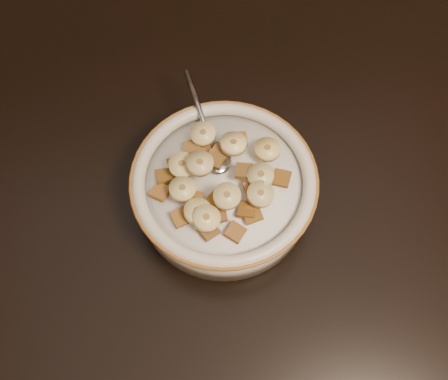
{
  "coord_description": "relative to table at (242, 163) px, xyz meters",
  "views": [
    {
      "loc": [
        -0.07,
        -0.33,
        1.33
      ],
      "look_at": [
        -0.03,
        -0.06,
        0.78
      ],
      "focal_mm": 40.0,
      "sensor_mm": 36.0,
      "label": 1
    }
  ],
  "objects": [
    {
      "name": "cereal_square_2",
      "position": [
        -0.09,
        -0.1,
        0.08
      ],
      "size": [
        0.03,
        0.03,
        0.01
      ],
      "primitive_type": "cube",
      "rotation": [
        0.11,
        0.09,
        0.35
      ],
      "color": "brown",
      "rests_on": "milk"
    },
    {
      "name": "cereal_square_7",
      "position": [
        -0.09,
        -0.04,
        0.08
      ],
      "size": [
        0.02,
        0.02,
        0.01
      ],
      "primitive_type": "cube",
      "rotation": [
        0.1,
        0.08,
        1.81
      ],
      "color": "brown",
      "rests_on": "milk"
    },
    {
      "name": "banana_slice_4",
      "position": [
        0.0,
        -0.09,
        0.1
      ],
      "size": [
        0.03,
        0.03,
        0.01
      ],
      "primitive_type": "cylinder",
      "rotation": [
        0.04,
        0.07,
        0.09
      ],
      "color": "tan",
      "rests_on": "milk"
    },
    {
      "name": "cereal_square_5",
      "position": [
        -0.07,
        -0.02,
        0.08
      ],
      "size": [
        0.02,
        0.02,
        0.01
      ],
      "primitive_type": "cube",
      "rotation": [
        -0.06,
        -0.17,
        0.12
      ],
      "color": "#9D6B32",
      "rests_on": "milk"
    },
    {
      "name": "cereal_square_14",
      "position": [
        -0.0,
        -0.08,
        0.09
      ],
      "size": [
        0.02,
        0.02,
        0.01
      ],
      "primitive_type": "cube",
      "rotation": [
        -0.04,
        0.01,
        0.19
      ],
      "color": "#915B32",
      "rests_on": "milk"
    },
    {
      "name": "banana_slice_1",
      "position": [
        -0.06,
        -0.11,
        0.09
      ],
      "size": [
        0.04,
        0.04,
        0.02
      ],
      "primitive_type": "cylinder",
      "rotation": [
        0.12,
        0.13,
        0.7
      ],
      "color": "#EDE18E",
      "rests_on": "milk"
    },
    {
      "name": "banana_slice_5",
      "position": [
        -0.06,
        -0.05,
        0.1
      ],
      "size": [
        0.04,
        0.04,
        0.01
      ],
      "primitive_type": "cylinder",
      "rotation": [
        0.11,
        -0.01,
        2.68
      ],
      "color": "#CCBD87",
      "rests_on": "milk"
    },
    {
      "name": "cereal_square_10",
      "position": [
        -0.07,
        -0.09,
        0.08
      ],
      "size": [
        0.02,
        0.02,
        0.01
      ],
      "primitive_type": "cube",
      "rotation": [
        0.22,
        -0.14,
        2.96
      ],
      "color": "brown",
      "rests_on": "milk"
    },
    {
      "name": "cereal_square_19",
      "position": [
        -0.05,
        -0.09,
        0.09
      ],
      "size": [
        0.03,
        0.03,
        0.01
      ],
      "primitive_type": "cube",
      "rotation": [
        -0.15,
        -0.03,
        0.72
      ],
      "color": "brown",
      "rests_on": "milk"
    },
    {
      "name": "cereal_square_0",
      "position": [
        -0.01,
        -0.11,
        0.08
      ],
      "size": [
        0.03,
        0.03,
        0.01
      ],
      "primitive_type": "cube",
      "rotation": [
        -0.13,
        0.09,
        1.25
      ],
      "color": "brown",
      "rests_on": "milk"
    },
    {
      "name": "floor",
      "position": [
        0.0,
        0.0,
        -0.78
      ],
      "size": [
        4.0,
        4.5,
        0.1
      ],
      "primitive_type": "cube",
      "color": "#422816",
      "rests_on": "ground"
    },
    {
      "name": "cereal_square_8",
      "position": [
        -0.11,
        -0.07,
        0.08
      ],
      "size": [
        0.03,
        0.03,
        0.01
      ],
      "primitive_type": "cube",
      "rotation": [
        -0.2,
        0.1,
        0.89
      ],
      "color": "brown",
      "rests_on": "milk"
    },
    {
      "name": "table",
      "position": [
        0.0,
        0.0,
        0.0
      ],
      "size": [
        1.44,
        0.96,
        0.04
      ],
      "primitive_type": "cube",
      "rotation": [
        0.0,
        0.0,
        -0.04
      ],
      "color": "black",
      "rests_on": "floor"
    },
    {
      "name": "banana_slice_0",
      "position": [
        -0.08,
        -0.04,
        0.09
      ],
      "size": [
        0.04,
        0.04,
        0.02
      ],
      "primitive_type": "cylinder",
      "rotation": [
        -0.1,
        -0.1,
        2.29
      ],
      "color": "#F0D48B",
      "rests_on": "milk"
    },
    {
      "name": "cereal_square_1",
      "position": [
        0.03,
        -0.07,
        0.08
      ],
      "size": [
        0.03,
        0.03,
        0.01
      ],
      "primitive_type": "cube",
      "rotation": [
        -0.12,
        -0.14,
        1.15
      ],
      "color": "brown",
      "rests_on": "milk"
    },
    {
      "name": "cereal_square_18",
      "position": [
        -0.01,
        -0.11,
        0.08
      ],
      "size": [
        0.02,
        0.02,
        0.01
      ],
      "primitive_type": "cube",
      "rotation": [
        -0.23,
        -0.11,
        1.75
      ],
      "color": "brown",
      "rests_on": "milk"
    },
    {
      "name": "cereal_square_9",
      "position": [
        -0.01,
        -0.06,
        0.09
      ],
      "size": [
        0.02,
        0.02,
        0.01
      ],
      "primitive_type": "cube",
      "rotation": [
        0.12,
        0.06,
        2.9
      ],
      "color": "brown",
      "rests_on": "milk"
    },
    {
      "name": "cereal_square_4",
      "position": [
        -0.01,
        -0.01,
        0.08
      ],
      "size": [
        0.02,
        0.02,
        0.01
      ],
      "primitive_type": "cube",
      "rotation": [
        0.1,
        0.06,
        1.52
      ],
      "color": "brown",
      "rests_on": "milk"
    },
    {
      "name": "banana_slice_8",
      "position": [
        -0.02,
        -0.03,
        0.1
      ],
      "size": [
        0.04,
        0.04,
        0.02
      ],
      "primitive_type": "cylinder",
      "rotation": [
        0.14,
        0.09,
        2.4
      ],
      "color": "#FDE695",
      "rests_on": "milk"
    },
    {
      "name": "cereal_square_3",
      "position": [
        -0.06,
        -0.12,
        0.08
      ],
      "size": [
        0.03,
        0.03,
        0.01
      ],
      "primitive_type": "cube",
      "rotation": [
        -0.18,
        0.17,
        0.52
      ],
      "color": "brown",
      "rests_on": "milk"
    },
    {
      "name": "banana_slice_3",
      "position": [
        -0.07,
        -0.1,
        0.09
      ],
      "size": [
        0.04,
        0.04,
        0.01
      ],
      "primitive_type": "cylinder",
      "rotation": [
        0.11,
        0.04,
        2.29
      ],
      "color": "#ECD37F",
      "rests_on": "milk"
    },
    {
      "name": "chair",
      "position": [
        -0.1,
        0.51,
        -0.3
      ],
      "size": [
        0.47,
        0.47,
        0.86
      ],
      "primitive_type": "cube",
      "rotation": [
        0.0,
        0.0,
        0.3
      ],
      "color": "black",
      "rests_on": "floor"
    },
    {
      "name": "banana_slice_2",
      "position": [
        -0.04,
        -0.1,
        0.1
      ],
      "size": [
        0.04,
        0.04,
        0.01
      ],
      "primitive_type": "cylinder",
      "rotation": [
        -0.0,
        -0.06,
        2.2
      ],
      "color": "#D6C585",
      "rests_on": "milk"
    },
    {
      "name": "banana_slice_7",
      "position": [
        -0.05,
        -0.0,
        0.09
      ],
      "size": [
        0.03,
        0.03,
        0.01
      ],
      "primitive_type": "cylinder",
      "rotation": [
        0.04,
        -0.09,
        0.08
      ],
      "color": "beige",
      "rests_on": "milk"
    },
    {
      "name": "cereal_square_6",
      "position": [
        -0.05,
        -0.01,
        0.08
      ],
      "size": [
        0.03,
        0.03,
        0.01
      ],
      "primitive_type": "cube",
      "rotation": [
        -0.09,
        -0.02,
        1.27
      ],
      "color": "brown",
      "rests_on": "milk"
    },
    {
      "name": "cereal_square_16",
      "position": [
        -0.05,
        -0.11,
        0.08
      ],
      "size": [
        0.02,
        0.02,
        0.01
      ],
      "primitive_type": "cube",
      "rotation": [
        -0.11,
        -0.17,
        0.05
      ],
      "color": "brown",
      "rests_on": "milk"
    },
    {
      "name": "cereal_square_17",
      "position": [
        -0.01,
        -0.02,
        0.08
      ],
      "size": [
        0.03,
        0.03,
        0.01
      ],
      "primitive_type": "cube",
      "rotation": [
        0.24,
        0.02,
        2.61
      ],
      "color": "brown",
      "rests_on": "milk"
    },
    {
      "name": "cereal_square_21",
      "position": [
        -0.04,
        -0.04,
        0.09
      ],
      "size": [
        0.03,
        0.03,
        0.01
      ],
      "primitive_type": "cube",
      "rotation": [
        -0.17,
        0.08,
        2.59
      ],
      "color": "brown",
      "rests_on": "milk"
    },
    {
      "name": "cereal_square_11",
      "position": [
        -0.07,
        -0.11,
        0.08
      ],
      "size": [
        0.03,
        0.03,
        0.01
      ],
      "primitive_type": "cube",
      "rotation": [
        -0.12,
        0.15,
        0.72
      ],
      "color": "brown",
      "rests_on": "milk"
    },
    {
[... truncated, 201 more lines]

